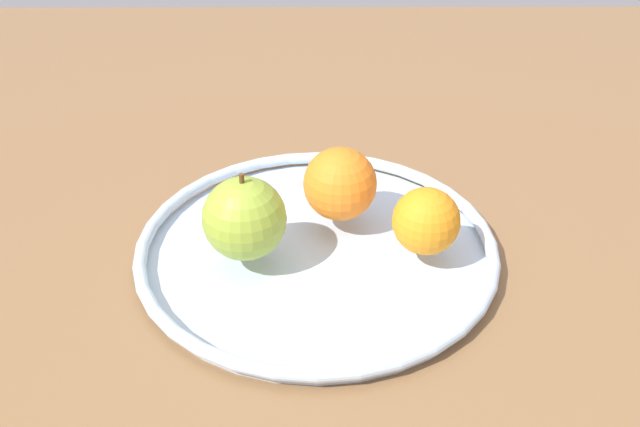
{
  "coord_description": "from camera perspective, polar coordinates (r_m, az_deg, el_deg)",
  "views": [
    {
      "loc": [
        -54.83,
        0.3,
        42.57
      ],
      "look_at": [
        0.0,
        0.0,
        4.8
      ],
      "focal_mm": 41.8,
      "sensor_mm": 36.0,
      "label": 1
    }
  ],
  "objects": [
    {
      "name": "orange_back_left",
      "position": [
        0.7,
        1.79,
        2.29
      ],
      "size": [
        6.98,
        6.98,
        6.98
      ],
      "primitive_type": "sphere",
      "color": "orange",
      "rests_on": "fruit_bowl"
    },
    {
      "name": "apple",
      "position": [
        0.65,
        -5.55,
        -0.37
      ],
      "size": [
        7.44,
        7.44,
        8.24
      ],
      "color": "#93AE35",
      "rests_on": "fruit_bowl"
    },
    {
      "name": "ground_plane",
      "position": [
        0.71,
        0.0,
        -4.55
      ],
      "size": [
        137.07,
        137.07,
        4.0
      ],
      "primitive_type": "cube",
      "color": "brown"
    },
    {
      "name": "orange_front_left",
      "position": [
        0.66,
        8.38,
        -0.58
      ],
      "size": [
        6.07,
        6.07,
        6.07
      ],
      "primitive_type": "sphere",
      "color": "orange",
      "rests_on": "fruit_bowl"
    },
    {
      "name": "fruit_bowl",
      "position": [
        0.69,
        0.0,
        -2.66
      ],
      "size": [
        33.37,
        33.37,
        1.8
      ],
      "color": "silver",
      "rests_on": "ground_plane"
    }
  ]
}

